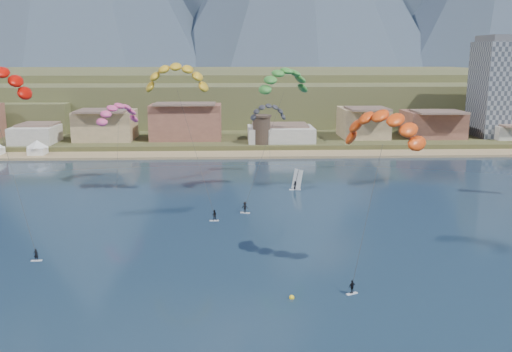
# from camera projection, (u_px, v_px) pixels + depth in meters

# --- Properties ---
(ground) EXTENTS (2400.00, 2400.00, 0.00)m
(ground) POSITION_uv_depth(u_px,v_px,m) (269.00, 345.00, 54.38)
(ground) COLOR black
(ground) RESTS_ON ground
(beach) EXTENTS (2200.00, 12.00, 0.90)m
(beach) POSITION_uv_depth(u_px,v_px,m) (245.00, 154.00, 157.85)
(beach) COLOR #A1865C
(beach) RESTS_ON ground
(land) EXTENTS (2200.00, 900.00, 4.00)m
(land) POSITION_uv_depth(u_px,v_px,m) (236.00, 82.00, 601.26)
(land) COLOR #4C4A29
(land) RESTS_ON ground
(foothills) EXTENTS (940.00, 210.00, 18.00)m
(foothills) POSITION_uv_depth(u_px,v_px,m) (284.00, 93.00, 280.37)
(foothills) COLOR brown
(foothills) RESTS_ON ground
(town) EXTENTS (400.00, 24.00, 12.00)m
(town) POSITION_uv_depth(u_px,v_px,m) (114.00, 121.00, 170.25)
(town) COLOR beige
(town) RESTS_ON ground
(apartment_tower) EXTENTS (20.00, 16.00, 32.00)m
(apartment_tower) POSITION_uv_depth(u_px,v_px,m) (508.00, 87.00, 178.98)
(apartment_tower) COLOR gray
(apartment_tower) RESTS_ON ground
(watchtower) EXTENTS (5.82, 5.82, 8.60)m
(watchtower) POSITION_uv_depth(u_px,v_px,m) (262.00, 129.00, 164.56)
(watchtower) COLOR #47382D
(watchtower) RESTS_ON ground
(kitesurfer_yellow) EXTENTS (14.24, 17.97, 29.32)m
(kitesurfer_yellow) POSITION_uv_depth(u_px,v_px,m) (177.00, 73.00, 104.42)
(kitesurfer_yellow) COLOR silver
(kitesurfer_yellow) RESTS_ON ground
(kitesurfer_orange) EXTENTS (11.20, 12.44, 22.30)m
(kitesurfer_orange) POSITION_uv_depth(u_px,v_px,m) (384.00, 123.00, 68.77)
(kitesurfer_orange) COLOR silver
(kitesurfer_orange) RESTS_ON ground
(kitesurfer_green) EXTENTS (14.79, 18.19, 27.73)m
(kitesurfer_green) POSITION_uv_depth(u_px,v_px,m) (284.00, 78.00, 107.71)
(kitesurfer_green) COLOR silver
(kitesurfer_green) RESTS_ON ground
(distant_kite_pink) EXTENTS (9.76, 10.28, 19.51)m
(distant_kite_pink) POSITION_uv_depth(u_px,v_px,m) (118.00, 110.00, 119.26)
(distant_kite_pink) COLOR #262626
(distant_kite_pink) RESTS_ON ground
(distant_kite_dark) EXTENTS (8.90, 6.06, 18.44)m
(distant_kite_dark) POSITION_uv_depth(u_px,v_px,m) (268.00, 109.00, 128.65)
(distant_kite_dark) COLOR #262626
(distant_kite_dark) RESTS_ON ground
(windsurfer) EXTENTS (2.44, 2.64, 4.33)m
(windsurfer) POSITION_uv_depth(u_px,v_px,m) (296.00, 183.00, 117.05)
(windsurfer) COLOR silver
(windsurfer) RESTS_ON ground
(buoy) EXTENTS (0.62, 0.62, 0.62)m
(buoy) POSITION_uv_depth(u_px,v_px,m) (292.00, 298.00, 64.84)
(buoy) COLOR yellow
(buoy) RESTS_ON ground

